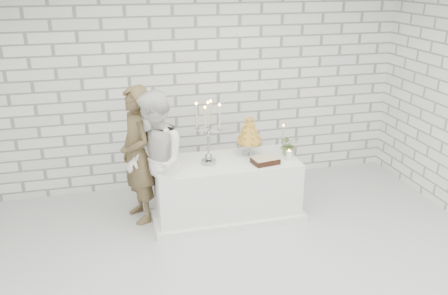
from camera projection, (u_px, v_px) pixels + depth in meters
The scene contains 11 objects.
ground at pixel (246, 278), 4.91m from camera, with size 6.00×5.00×0.01m, color silver.
wall_back at pixel (197, 84), 6.64m from camera, with size 6.00×0.01×3.00m, color white.
cake_table at pixel (226, 188), 6.08m from camera, with size 1.80×0.80×0.75m, color white.
groom at pixel (137, 155), 5.81m from camera, with size 0.63×0.42×1.74m, color brown.
bride at pixel (155, 163), 5.58m from camera, with size 0.84×0.65×1.73m, color white.
candelabra at pixel (208, 133), 5.72m from camera, with size 0.32×0.32×0.80m, color #96959F, non-canonical shape.
croquembouche at pixel (249, 135), 6.05m from camera, with size 0.35×0.35×0.54m, color #A4751F, non-canonical shape.
chocolate_cake at pixel (265, 160), 5.86m from camera, with size 0.31×0.22×0.08m, color black.
pillar_candle at pixel (289, 155), 5.95m from camera, with size 0.08×0.08×0.12m, color white.
extra_taper at pixel (283, 137), 6.29m from camera, with size 0.06×0.06×0.32m, color #BEBA9A.
flowers at pixel (289, 144), 6.10m from camera, with size 0.25×0.22×0.28m, color #4E6A3B.
Camera 1 is at (-1.23, -3.93, 3.02)m, focal length 37.88 mm.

